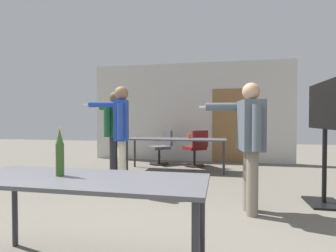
{
  "coord_description": "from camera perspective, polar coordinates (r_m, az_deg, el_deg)",
  "views": [
    {
      "loc": [
        0.88,
        -1.5,
        1.2
      ],
      "look_at": [
        0.09,
        2.43,
        1.1
      ],
      "focal_mm": 28.0,
      "sensor_mm": 36.0,
      "label": 1
    }
  ],
  "objects": [
    {
      "name": "back_wall",
      "position": [
        7.58,
        4.95,
        2.94
      ],
      "size": [
        5.73,
        0.12,
        2.81
      ],
      "color": "beige",
      "rests_on": "ground_plane"
    },
    {
      "name": "person_near_casual",
      "position": [
        5.44,
        -11.48,
        -0.01
      ],
      "size": [
        0.77,
        0.76,
        1.76
      ],
      "rotation": [
        0.0,
        0.0,
        1.37
      ],
      "color": "#28282D",
      "rests_on": "ground_plane"
    },
    {
      "name": "drink_cup",
      "position": [
        6.19,
        4.67,
        -2.18
      ],
      "size": [
        0.08,
        0.08,
        0.11
      ],
      "color": "#E05123",
      "rests_on": "conference_table_far"
    },
    {
      "name": "conference_table_near",
      "position": [
        2.17,
        -17.67,
        -12.56
      ],
      "size": [
        1.89,
        0.69,
        0.75
      ],
      "color": "#4C4C51",
      "rests_on": "ground_plane"
    },
    {
      "name": "conference_table_far",
      "position": [
        6.12,
        1.7,
        -3.35
      ],
      "size": [
        2.32,
        0.68,
        0.75
      ],
      "color": "#4C4C51",
      "rests_on": "ground_plane"
    },
    {
      "name": "beer_bottle",
      "position": [
        2.26,
        -22.49,
        -5.51
      ],
      "size": [
        0.06,
        0.06,
        0.38
      ],
      "color": "#2D511E",
      "rests_on": "conference_table_near"
    },
    {
      "name": "person_center_tall",
      "position": [
        4.45,
        -10.27,
        -0.25
      ],
      "size": [
        0.89,
        0.57,
        1.75
      ],
      "rotation": [
        0.0,
        0.0,
        1.88
      ],
      "color": "beige",
      "rests_on": "ground_plane"
    },
    {
      "name": "tv_screen",
      "position": [
        4.28,
        31.04,
        0.26
      ],
      "size": [
        0.44,
        1.26,
        1.74
      ],
      "rotation": [
        0.0,
        0.0,
        -1.57
      ],
      "color": "black",
      "rests_on": "ground_plane"
    },
    {
      "name": "office_chair_far_right",
      "position": [
        6.71,
        6.14,
        -5.12
      ],
      "size": [
        0.67,
        0.69,
        0.93
      ],
      "rotation": [
        0.0,
        0.0,
        0.65
      ],
      "color": "black",
      "rests_on": "ground_plane"
    },
    {
      "name": "office_chair_near_pushed",
      "position": [
        7.05,
        -1.39,
        -4.91
      ],
      "size": [
        0.69,
        0.68,
        0.9
      ],
      "rotation": [
        0.0,
        0.0,
        2.26
      ],
      "color": "black",
      "rests_on": "ground_plane"
    },
    {
      "name": "person_left_plaid",
      "position": [
        3.5,
        17.33,
        -1.98
      ],
      "size": [
        0.84,
        0.69,
        1.67
      ],
      "rotation": [
        0.0,
        0.0,
        1.7
      ],
      "color": "slate",
      "rests_on": "ground_plane"
    }
  ]
}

